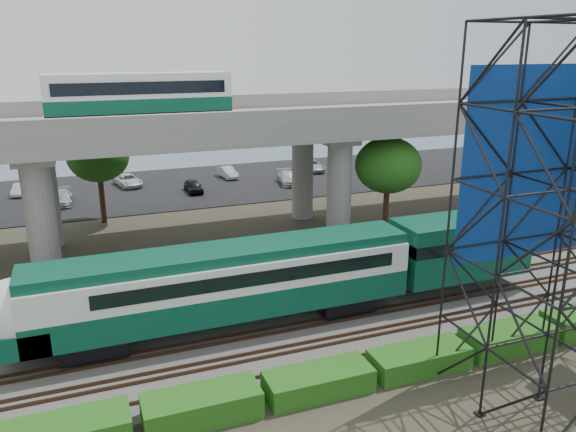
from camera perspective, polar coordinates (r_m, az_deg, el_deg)
name	(u,v)px	position (r m, az deg, el deg)	size (l,w,h in m)	color
ground	(264,348)	(28.15, -2.46, -13.21)	(140.00, 140.00, 0.00)	#474233
ballast_bed	(252,327)	(29.77, -3.71, -11.22)	(90.00, 12.00, 0.20)	slate
service_road	(213,270)	(37.25, -7.62, -5.45)	(90.00, 5.00, 0.08)	black
parking_lot	(159,188)	(59.34, -12.95, 2.77)	(90.00, 18.00, 0.08)	black
harbor_water	(135,152)	(80.75, -15.25, 6.28)	(140.00, 40.00, 0.03)	#41576C
rail_tracks	(252,324)	(29.69, -3.72, -10.92)	(90.00, 9.52, 0.16)	#472D1E
commuter_train	(267,276)	(28.81, -2.14, -6.06)	(29.30, 3.06, 4.30)	black
overpass	(187,134)	(40.26, -10.26, 8.22)	(80.00, 12.00, 12.40)	#9E9B93
hedge_strip	(319,380)	(24.75, 3.12, -16.34)	(34.60, 1.80, 1.20)	#184F12
trees	(124,175)	(40.34, -16.30, 4.00)	(40.94, 16.94, 7.69)	#382314
suv	(58,285)	(35.62, -22.34, -6.49)	(2.21, 4.80, 1.33)	black
parked_cars	(181,181)	(59.07, -10.83, 3.49)	(36.78, 9.71, 1.28)	white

